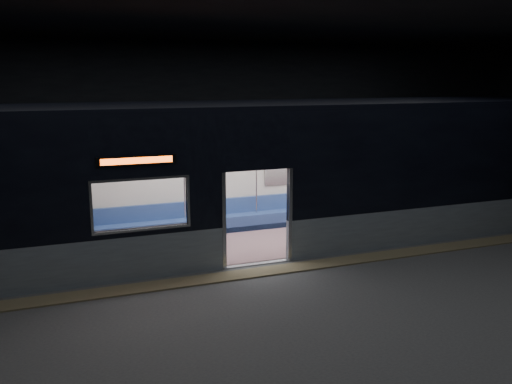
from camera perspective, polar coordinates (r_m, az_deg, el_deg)
station_floor at (r=10.77m, az=2.13°, el=-9.40°), size 24.00×14.00×0.01m
station_envelope at (r=10.03m, az=2.30°, el=10.51°), size 24.00×14.00×5.00m
tactile_strip at (r=11.24m, az=1.04°, el=-8.35°), size 22.80×0.50×0.03m
metro_car at (r=12.58m, az=-2.27°, el=2.49°), size 18.00×3.04×3.35m
passenger at (r=15.36m, az=11.01°, el=0.19°), size 0.44×0.76×1.46m
handbag at (r=15.20m, az=11.58°, el=-0.49°), size 0.37×0.34×0.15m
transit_map at (r=14.51m, az=3.12°, el=2.39°), size 1.09×0.03×0.71m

